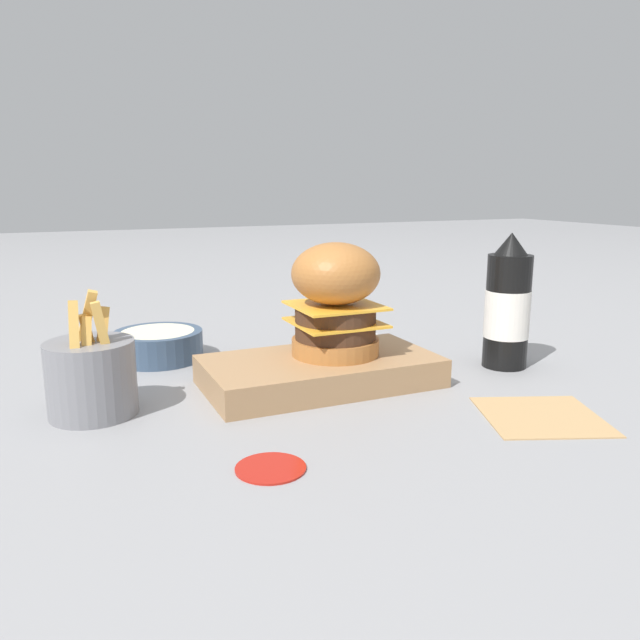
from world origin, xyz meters
TOP-DOWN VIEW (x-y plane):
  - ground_plane at (0.00, 0.00)m, footprint 6.00×6.00m
  - serving_board at (0.01, 0.01)m, footprint 0.30×0.16m
  - burger at (-0.02, -0.00)m, footprint 0.12×0.12m
  - ketchup_bottle at (-0.27, 0.04)m, footprint 0.06×0.06m
  - fries_basket at (0.29, 0.00)m, footprint 0.10×0.10m
  - side_bowl at (0.18, -0.20)m, footprint 0.13×0.13m
  - spoon at (-0.18, -0.17)m, footprint 0.03×0.18m
  - ketchup_puddle at (0.15, 0.21)m, footprint 0.07×0.07m
  - parchment_square at (-0.17, 0.21)m, footprint 0.17×0.17m

SIDE VIEW (x-z plane):
  - ground_plane at x=0.00m, z-range 0.00..0.00m
  - parchment_square at x=-0.17m, z-range 0.00..0.00m
  - ketchup_puddle at x=0.15m, z-range 0.00..0.00m
  - spoon at x=-0.18m, z-range 0.00..0.01m
  - serving_board at x=0.01m, z-range 0.00..0.04m
  - side_bowl at x=0.18m, z-range 0.00..0.05m
  - fries_basket at x=0.29m, z-range -0.03..0.12m
  - ketchup_bottle at x=-0.27m, z-range -0.01..0.18m
  - burger at x=-0.02m, z-range 0.04..0.19m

